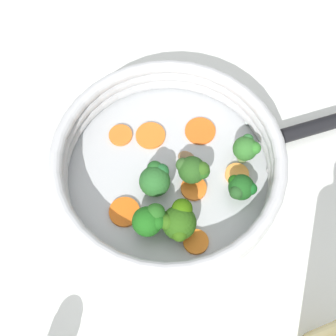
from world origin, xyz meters
The scene contains 19 objects.
ground_plane centered at (0.00, 0.00, 0.00)m, with size 4.00×4.00×0.00m, color silver.
skillet centered at (0.00, 0.00, 0.01)m, with size 0.29×0.29×0.01m, color #B2B5B7.
skillet_rim_wall centered at (0.00, 0.00, 0.04)m, with size 0.31×0.31×0.06m.
skillet_rivet_left centered at (-0.11, -0.08, 0.02)m, with size 0.01×0.01×0.01m, color #B7B4B4.
skillet_rivet_right centered at (-0.05, -0.13, 0.02)m, with size 0.01×0.01×0.01m, color #AEB8BA.
carrot_slice_0 centered at (0.00, -0.08, 0.01)m, with size 0.04×0.04×0.00m, color orange.
carrot_slice_1 centered at (-0.09, 0.06, 0.01)m, with size 0.03×0.03×0.01m, color orange.
carrot_slice_2 centered at (0.09, -0.01, 0.01)m, with size 0.03×0.03×0.00m, color orange.
carrot_slice_3 centered at (-0.04, 0.00, 0.01)m, with size 0.03×0.03×0.01m, color orange.
carrot_slice_4 centered at (0.01, 0.08, 0.01)m, with size 0.04×0.04×0.00m, color orange.
carrot_slice_5 centered at (-0.08, -0.05, 0.01)m, with size 0.03×0.03×0.01m, color #F59841.
carrot_slice_6 centered at (0.05, -0.03, 0.01)m, with size 0.04×0.04×0.00m, color orange.
broccoli_floret_0 centered at (-0.06, 0.06, 0.04)m, with size 0.04×0.05×0.05m.
broccoli_floret_1 centered at (0.00, 0.03, 0.04)m, with size 0.04×0.05×0.05m.
broccoli_floret_2 centered at (-0.03, -0.01, 0.04)m, with size 0.05×0.04×0.05m.
broccoli_floret_3 centered at (-0.10, -0.03, 0.03)m, with size 0.04×0.04×0.04m.
broccoli_floret_4 centered at (-0.07, -0.08, 0.04)m, with size 0.04×0.04×0.05m.
broccoli_floret_5 centered at (-0.03, 0.08, 0.04)m, with size 0.04×0.04×0.05m.
mushroom_piece_0 centered at (-0.01, -0.03, 0.02)m, with size 0.03×0.02×0.01m, color brown.
Camera 1 is at (-0.16, 0.22, 0.59)m, focal length 50.00 mm.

